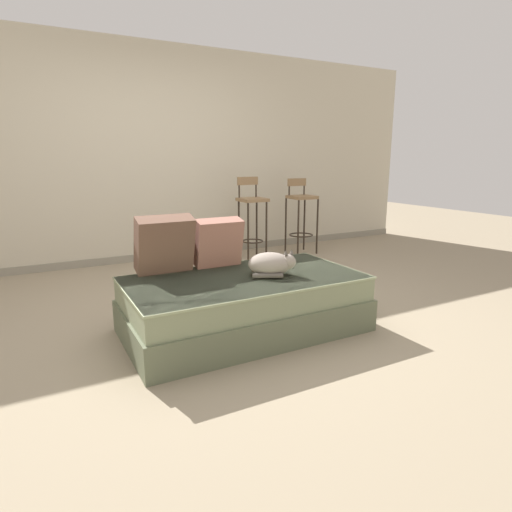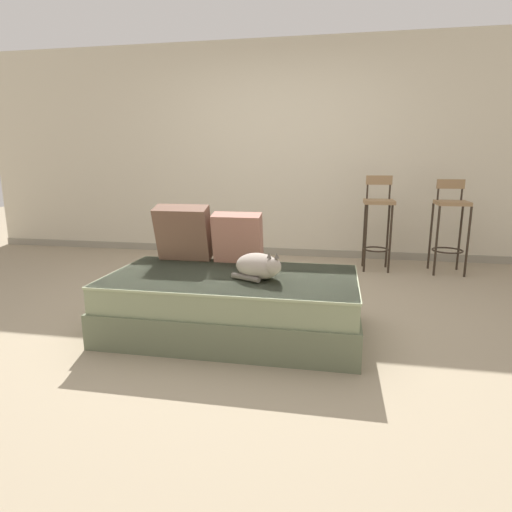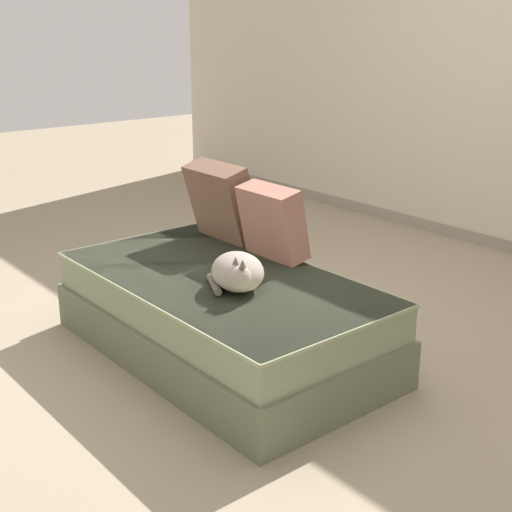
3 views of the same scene
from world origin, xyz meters
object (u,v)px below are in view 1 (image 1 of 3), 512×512
Objects in this scene: throw_pillow_middle at (218,242)px; cat at (272,264)px; couch at (245,303)px; bar_stool_near_window at (252,211)px; throw_pillow_corner at (164,244)px; bar_stool_by_doorway at (301,209)px.

throw_pillow_middle is 0.50m from cat.
bar_stool_near_window is (1.14, 2.05, 0.40)m from couch.
throw_pillow_corner reaches higher than couch.
throw_pillow_middle is (-0.04, 0.37, 0.40)m from couch.
cat is 0.38× the size of bar_stool_near_window.
throw_pillow_middle is 0.99× the size of cat.
bar_stool_by_doorway is (1.68, 2.10, 0.09)m from cat.
bar_stool_by_doorway is at bearing 51.29° from cat.
cat is (0.24, -0.42, -0.11)m from throw_pillow_middle.
couch is at bearing 165.51° from cat.
bar_stool_by_doorway is (1.88, 2.05, 0.38)m from couch.
bar_stool_by_doorway is at bearing 47.43° from couch.
bar_stool_by_doorway is (1.93, 1.68, -0.02)m from throw_pillow_middle.
throw_pillow_middle is at bearing 0.16° from throw_pillow_corner.
throw_pillow_middle is at bearing 96.81° from couch.
cat is at bearing -60.06° from throw_pillow_middle.
bar_stool_by_doorway is at bearing 35.46° from throw_pillow_corner.
bar_stool_near_window reaches higher than cat.
bar_stool_by_doorway is at bearing 41.07° from throw_pillow_middle.
throw_pillow_middle is at bearing -125.18° from bar_stool_near_window.
couch is 0.55m from throw_pillow_middle.
bar_stool_near_window reaches higher than throw_pillow_middle.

